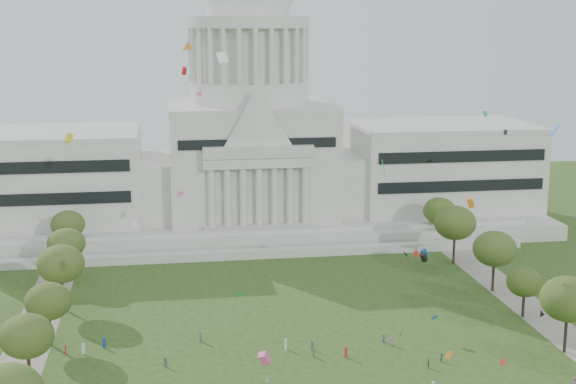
{
  "coord_description": "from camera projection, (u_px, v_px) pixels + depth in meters",
  "views": [
    {
      "loc": [
        -22.84,
        -103.65,
        55.91
      ],
      "look_at": [
        0.0,
        45.0,
        24.0
      ],
      "focal_mm": 50.0,
      "sensor_mm": 36.0,
      "label": 1
    }
  ],
  "objects": [
    {
      "name": "person_8",
      "position": [
        267.0,
        380.0,
        125.94
      ],
      "size": [
        0.82,
        0.59,
        1.54
      ],
      "primitive_type": "imported",
      "rotation": [
        0.0,
        0.0,
        3.32
      ],
      "color": "silver",
      "rests_on": "ground"
    },
    {
      "name": "row_tree_r_2",
      "position": [
        568.0,
        299.0,
        136.63
      ],
      "size": [
        9.55,
        9.55,
        13.58
      ],
      "color": "black",
      "rests_on": "ground"
    },
    {
      "name": "row_tree_r_3",
      "position": [
        525.0,
        282.0,
        153.68
      ],
      "size": [
        7.01,
        7.01,
        9.98
      ],
      "color": "black",
      "rests_on": "ground"
    },
    {
      "name": "kite_swarm",
      "position": [
        352.0,
        225.0,
        124.75
      ],
      "size": [
        78.86,
        107.64,
        57.05
      ],
      "color": "green",
      "rests_on": "ground"
    },
    {
      "name": "person_0",
      "position": [
        575.0,
        383.0,
        124.49
      ],
      "size": [
        1.11,
        0.93,
        1.93
      ],
      "primitive_type": "imported",
      "rotation": [
        0.0,
        0.0,
        5.89
      ],
      "color": "#994C8C",
      "rests_on": "ground"
    },
    {
      "name": "row_tree_l_3",
      "position": [
        48.0,
        301.0,
        139.75
      ],
      "size": [
        8.12,
        8.12,
        11.55
      ],
      "color": "black",
      "rests_on": "ground"
    },
    {
      "name": "person_10",
      "position": [
        429.0,
        364.0,
        132.04
      ],
      "size": [
        0.57,
        0.96,
        1.58
      ],
      "primitive_type": "imported",
      "rotation": [
        0.0,
        0.0,
        1.5
      ],
      "color": "#33723F",
      "rests_on": "ground"
    },
    {
      "name": "row_tree_r_4",
      "position": [
        495.0,
        249.0,
        168.32
      ],
      "size": [
        9.19,
        9.19,
        13.06
      ],
      "color": "black",
      "rests_on": "ground"
    },
    {
      "name": "row_tree_l_5",
      "position": [
        66.0,
        244.0,
        175.4
      ],
      "size": [
        8.33,
        8.33,
        11.85
      ],
      "color": "black",
      "rests_on": "ground"
    },
    {
      "name": "path_right",
      "position": [
        551.0,
        324.0,
        151.35
      ],
      "size": [
        8.0,
        160.0,
        0.04
      ],
      "primitive_type": "cube",
      "color": "gray",
      "rests_on": "ground"
    },
    {
      "name": "row_tree_l_2",
      "position": [
        27.0,
        336.0,
        123.49
      ],
      "size": [
        8.42,
        8.42,
        11.97
      ],
      "color": "black",
      "rests_on": "ground"
    },
    {
      "name": "distant_crowd",
      "position": [
        224.0,
        380.0,
        125.9
      ],
      "size": [
        59.26,
        39.01,
        1.94
      ],
      "color": "#B21E1E",
      "rests_on": "ground"
    },
    {
      "name": "row_tree_l_4",
      "position": [
        61.0,
        264.0,
        157.4
      ],
      "size": [
        9.29,
        9.29,
        13.21
      ],
      "color": "black",
      "rests_on": "ground"
    },
    {
      "name": "person_2",
      "position": [
        442.0,
        357.0,
        134.57
      ],
      "size": [
        0.85,
        0.68,
        1.51
      ],
      "primitive_type": "imported",
      "rotation": [
        0.0,
        0.0,
        0.36
      ],
      "color": "#33723F",
      "rests_on": "ground"
    },
    {
      "name": "row_tree_r_5",
      "position": [
        455.0,
        223.0,
        187.48
      ],
      "size": [
        9.82,
        9.82,
        13.96
      ],
      "color": "black",
      "rests_on": "ground"
    },
    {
      "name": "row_tree_l_6",
      "position": [
        68.0,
        224.0,
        192.72
      ],
      "size": [
        8.19,
        8.19,
        11.64
      ],
      "color": "black",
      "rests_on": "ground"
    },
    {
      "name": "row_tree_r_6",
      "position": [
        439.0,
        211.0,
        205.48
      ],
      "size": [
        8.42,
        8.42,
        11.97
      ],
      "color": "black",
      "rests_on": "ground"
    },
    {
      "name": "capitol",
      "position": [
        250.0,
        147.0,
        220.41
      ],
      "size": [
        160.0,
        64.5,
        91.3
      ],
      "color": "beige",
      "rests_on": "ground"
    },
    {
      "name": "path_left",
      "position": [
        24.0,
        356.0,
        137.08
      ],
      "size": [
        8.0,
        160.0,
        0.04
      ],
      "primitive_type": "cube",
      "color": "gray",
      "rests_on": "ground"
    }
  ]
}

